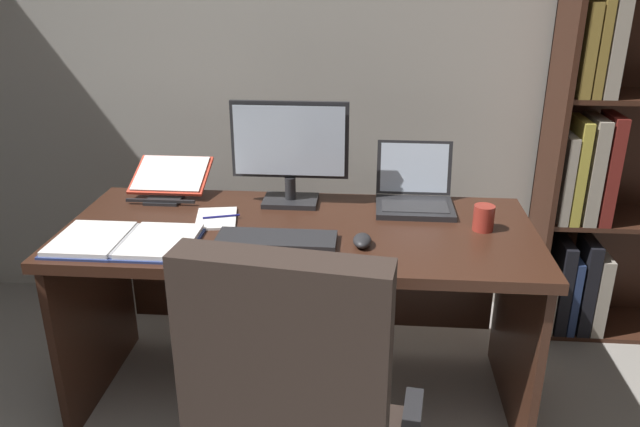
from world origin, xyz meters
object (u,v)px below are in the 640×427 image
(reading_stand_with_book, at_px, (170,178))
(pen, at_px, (222,216))
(notepad, at_px, (217,218))
(coffee_mug, at_px, (484,218))
(laptop, at_px, (415,194))
(open_binder, at_px, (126,241))
(keyboard, at_px, (277,240))
(computer_mouse, at_px, (363,241))
(bookshelf, at_px, (628,112))
(desk, at_px, (303,267))
(monitor, at_px, (290,153))

(reading_stand_with_book, bearing_deg, pen, -44.51)
(notepad, relative_size, coffee_mug, 2.21)
(laptop, distance_m, open_binder, 1.12)
(coffee_mug, bearing_deg, laptop, 136.72)
(open_binder, bearing_deg, laptop, 23.44)
(reading_stand_with_book, bearing_deg, keyboard, -41.99)
(laptop, distance_m, keyboard, 0.64)
(laptop, relative_size, computer_mouse, 2.93)
(laptop, xyz_separation_m, keyboard, (-0.50, -0.40, -0.04))
(bookshelf, relative_size, keyboard, 5.43)
(laptop, relative_size, coffee_mug, 3.21)
(keyboard, height_order, reading_stand_with_book, reading_stand_with_book)
(open_binder, bearing_deg, reading_stand_with_book, 89.60)
(desk, bearing_deg, notepad, -174.03)
(computer_mouse, relative_size, notepad, 0.50)
(computer_mouse, xyz_separation_m, reading_stand_with_book, (-0.82, 0.47, 0.05))
(keyboard, bearing_deg, monitor, 90.00)
(monitor, relative_size, reading_stand_with_book, 1.48)
(reading_stand_with_book, xyz_separation_m, coffee_mug, (1.26, -0.29, -0.02))
(open_binder, bearing_deg, keyboard, 5.16)
(laptop, bearing_deg, open_binder, -156.28)
(open_binder, bearing_deg, bookshelf, 23.22)
(desk, distance_m, computer_mouse, 0.40)
(open_binder, bearing_deg, desk, 24.97)
(bookshelf, height_order, open_binder, bookshelf)
(keyboard, xyz_separation_m, open_binder, (-0.52, -0.05, -0.00))
(monitor, xyz_separation_m, notepad, (-0.26, -0.20, -0.21))
(reading_stand_with_book, bearing_deg, laptop, -3.94)
(keyboard, height_order, pen, keyboard)
(keyboard, distance_m, computer_mouse, 0.30)
(computer_mouse, bearing_deg, monitor, 127.00)
(desk, distance_m, bookshelf, 1.57)
(open_binder, relative_size, coffee_mug, 5.31)
(laptop, xyz_separation_m, computer_mouse, (-0.20, -0.40, -0.03))
(bookshelf, height_order, pen, bookshelf)
(keyboard, bearing_deg, open_binder, -174.55)
(computer_mouse, distance_m, open_binder, 0.83)
(bookshelf, height_order, keyboard, bookshelf)
(desk, distance_m, laptop, 0.54)
(computer_mouse, relative_size, pen, 0.74)
(pen, bearing_deg, bookshelf, 19.95)
(reading_stand_with_book, bearing_deg, notepad, -46.61)
(reading_stand_with_book, relative_size, open_binder, 0.63)
(desk, height_order, laptop, laptop)
(open_binder, bearing_deg, monitor, 40.23)
(monitor, relative_size, notepad, 2.23)
(keyboard, height_order, coffee_mug, coffee_mug)
(bookshelf, relative_size, coffee_mug, 24.03)
(desk, height_order, reading_stand_with_book, reading_stand_with_book)
(desk, bearing_deg, pen, -173.64)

